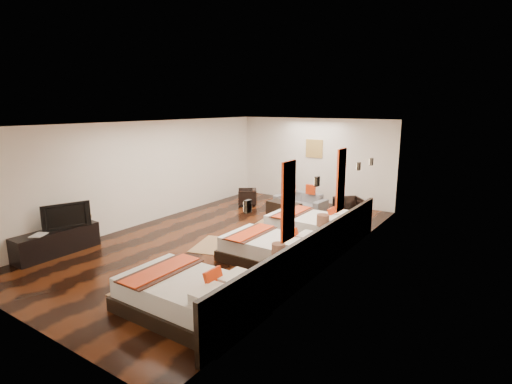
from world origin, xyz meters
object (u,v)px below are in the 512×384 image
Objects in this scene: tv at (65,215)px; tv_console at (57,242)px; bed_near at (190,296)px; nightstand_b at (322,243)px; coffee_table at (284,209)px; bed_far at (313,226)px; table_plant at (288,198)px; bed_mid at (274,249)px; armchair_left at (247,197)px; armchair_right at (349,209)px; sofa at (300,200)px; book at (33,235)px; figurine at (84,215)px; nightstand_a at (278,274)px.

tv_console is at bearing -172.92° from tv.
bed_near is at bearing -77.37° from tv.
coffee_table is (-2.37, 2.50, -0.14)m from nightstand_b.
bed_far is 5.89m from tv_console.
tv reaches higher than table_plant.
bed_mid is 4.86m from armchair_left.
armchair_right is at bearing 88.29° from bed_near.
bed_mid is at bearing -64.00° from sofa.
bed_near reaches higher than book.
nightstand_b is 6.05m from book.
sofa is at bearing 123.88° from bed_far.
sofa is 1.05m from coffee_table.
sofa is (-1.62, 6.81, -0.05)m from bed_near.
book is at bearing -146.88° from bed_mid.
figurine is 1.29× the size of table_plant.
tv_console is at bearing -115.11° from coffee_table.
armchair_left is (0.97, 6.38, -0.29)m from book.
bed_far is 1.89m from armchair_right.
nightstand_a is 4.88m from armchair_right.
bed_near is 1.33× the size of sofa.
bed_near is 4.33m from figurine.
figurine is (0.00, 0.71, 0.44)m from tv_console.
nightstand_b is 0.97× the size of coffee_table.
table_plant is (2.67, 5.58, 0.25)m from tv_console.
figurine is 0.55× the size of armchair_left.
nightstand_b is (0.75, -1.14, 0.06)m from bed_far.
armchair_left is 2.35× the size of table_plant.
bed_mid reaches higher than armchair_right.
bed_far reaches higher than bed_mid.
nightstand_a is 2.67× the size of figurine.
tv_console is 5.97m from armchair_left.
nightstand_a is at bearing -59.70° from tv.
bed_far reaches higher than tv_console.
tv reaches higher than bed_mid.
nightstand_b reaches higher than sofa.
bed_near is 6.04m from table_plant.
bed_mid is at bearing -90.03° from bed_far.
tv is at bearing -84.02° from figurine.
tv_console is at bearing -166.62° from nightstand_a.
figurine is (0.00, 1.19, 0.15)m from book.
table_plant is at bearing 61.29° from figurine.
coffee_table is (-1.62, 1.36, -0.08)m from bed_far.
tv is 5.76m from armchair_left.
nightstand_a is 1.46× the size of armchair_left.
nightstand_a is at bearing -62.64° from table_plant.
tv reaches higher than sofa.
armchair_right reaches higher than sofa.
table_plant is (2.62, 5.35, -0.31)m from tv.
bed_near reaches higher than bed_mid.
bed_near reaches higher than bed_far.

